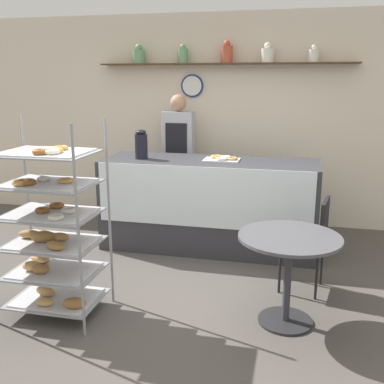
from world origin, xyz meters
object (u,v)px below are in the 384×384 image
object	(u,v)px
person_worker	(179,155)
cafe_table	(289,257)
pastry_rack	(51,230)
coffee_carafe	(141,145)
donut_tray_counter	(222,158)
cafe_chair	(313,235)

from	to	relation	value
person_worker	cafe_table	xyz separation A→B (m)	(1.44, -2.17, -0.38)
pastry_rack	person_worker	world-z (taller)	person_worker
cafe_table	coffee_carafe	bearing A→B (deg)	139.64
pastry_rack	donut_tray_counter	world-z (taller)	pastry_rack
cafe_chair	donut_tray_counter	xyz separation A→B (m)	(-0.98, 0.91, 0.50)
pastry_rack	cafe_chair	world-z (taller)	pastry_rack
cafe_table	coffee_carafe	xyz separation A→B (m)	(-1.68, 1.43, 0.62)
person_worker	cafe_table	world-z (taller)	person_worker
pastry_rack	person_worker	xyz separation A→B (m)	(0.41, 2.45, 0.21)
cafe_table	cafe_chair	xyz separation A→B (m)	(0.20, 0.62, -0.02)
donut_tray_counter	person_worker	bearing A→B (deg)	136.14
cafe_chair	donut_tray_counter	world-z (taller)	donut_tray_counter
cafe_table	person_worker	bearing A→B (deg)	123.60
cafe_chair	coffee_carafe	size ratio (longest dim) A/B	2.66
cafe_table	donut_tray_counter	bearing A→B (deg)	116.88
person_worker	coffee_carafe	size ratio (longest dim) A/B	5.19
pastry_rack	donut_tray_counter	bearing A→B (deg)	59.25
person_worker	cafe_table	bearing A→B (deg)	-56.40
coffee_carafe	donut_tray_counter	bearing A→B (deg)	6.60
person_worker	donut_tray_counter	size ratio (longest dim) A/B	4.35
person_worker	coffee_carafe	world-z (taller)	person_worker
coffee_carafe	cafe_table	bearing A→B (deg)	-40.36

